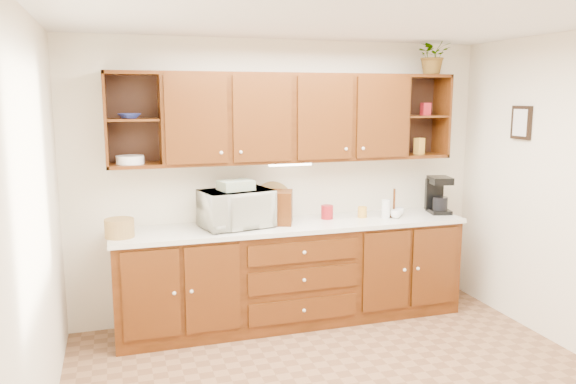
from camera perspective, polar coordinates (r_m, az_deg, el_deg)
ceiling at (r=3.69m, az=7.76°, el=17.66°), size 4.00×4.00×0.00m
back_wall at (r=5.35m, az=-0.47°, el=1.28°), size 4.00×0.00×4.00m
left_wall at (r=3.44m, az=-24.71°, el=-4.36°), size 0.00×3.50×3.50m
base_cabinets at (r=5.27m, az=0.49°, el=-8.36°), size 3.20×0.60×0.90m
countertop at (r=5.13m, az=0.53°, el=-3.40°), size 3.24×0.64×0.04m
upper_cabinets at (r=5.15m, az=0.14°, el=7.58°), size 3.20×0.33×0.80m
undercabinet_light at (r=5.13m, az=0.22°, el=2.83°), size 0.40×0.05×0.02m
framed_picture at (r=5.49m, az=22.62°, el=6.52°), size 0.03×0.24×0.30m
wicker_basket at (r=4.81m, az=-16.75°, el=-3.53°), size 0.29×0.29×0.15m
microwave at (r=4.97m, az=-5.28°, el=-1.69°), size 0.68×0.53×0.33m
towel_stack at (r=4.93m, az=-5.32°, el=0.69°), size 0.33×0.27×0.09m
wine_bottle at (r=5.06m, az=-1.44°, el=-1.73°), size 0.09×0.09×0.28m
woven_tray at (r=5.29m, az=-1.55°, el=-2.71°), size 0.37×0.21×0.36m
bread_box at (r=5.09m, az=-2.00°, el=-1.55°), size 0.49×0.40×0.30m
mug_tree at (r=5.49m, az=10.69°, el=-2.04°), size 0.25×0.25×0.27m
canister_red at (r=5.31m, az=3.99°, el=-2.05°), size 0.13×0.13×0.13m
canister_white at (r=5.41m, az=9.90°, el=-1.71°), size 0.10×0.10×0.17m
canister_yellow at (r=5.41m, az=7.55°, el=-2.03°), size 0.10×0.10×0.10m
coffee_maker at (r=5.76m, az=15.01°, el=-0.33°), size 0.24×0.29×0.36m
bowl_stack at (r=4.89m, az=-15.85°, el=7.44°), size 0.23×0.23×0.04m
plate_stack at (r=4.92m, az=-15.76°, el=3.17°), size 0.29×0.29×0.07m
pantry_box_yellow at (r=5.69m, az=13.19°, el=4.56°), size 0.11×0.10×0.16m
pantry_box_red at (r=5.68m, az=13.80°, el=8.18°), size 0.08×0.07×0.12m
potted_plant at (r=5.69m, az=14.54°, el=13.33°), size 0.34×0.29×0.37m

